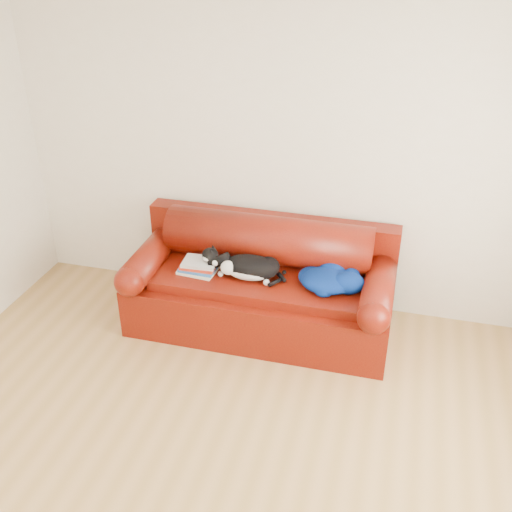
{
  "coord_description": "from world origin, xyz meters",
  "views": [
    {
      "loc": [
        0.98,
        -2.47,
        2.96
      ],
      "look_at": [
        -0.04,
        1.35,
        0.74
      ],
      "focal_mm": 42.0,
      "sensor_mm": 36.0,
      "label": 1
    }
  ],
  "objects_px": {
    "sofa_base": "(261,301)",
    "blanket": "(330,279)",
    "cat": "(250,268)",
    "book_stack": "(199,266)"
  },
  "relations": [
    {
      "from": "book_stack",
      "to": "cat",
      "type": "bearing_deg",
      "value": 1.51
    },
    {
      "from": "book_stack",
      "to": "blanket",
      "type": "distance_m",
      "value": 1.05
    },
    {
      "from": "sofa_base",
      "to": "cat",
      "type": "xyz_separation_m",
      "value": [
        -0.07,
        -0.07,
        0.35
      ]
    },
    {
      "from": "book_stack",
      "to": "cat",
      "type": "distance_m",
      "value": 0.42
    },
    {
      "from": "book_stack",
      "to": "blanket",
      "type": "relative_size",
      "value": 0.54
    },
    {
      "from": "sofa_base",
      "to": "blanket",
      "type": "distance_m",
      "value": 0.65
    },
    {
      "from": "cat",
      "to": "book_stack",
      "type": "bearing_deg",
      "value": 169.65
    },
    {
      "from": "sofa_base",
      "to": "cat",
      "type": "relative_size",
      "value": 3.21
    },
    {
      "from": "sofa_base",
      "to": "book_stack",
      "type": "relative_size",
      "value": 6.76
    },
    {
      "from": "cat",
      "to": "sofa_base",
      "type": "bearing_deg",
      "value": 35.79
    }
  ]
}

